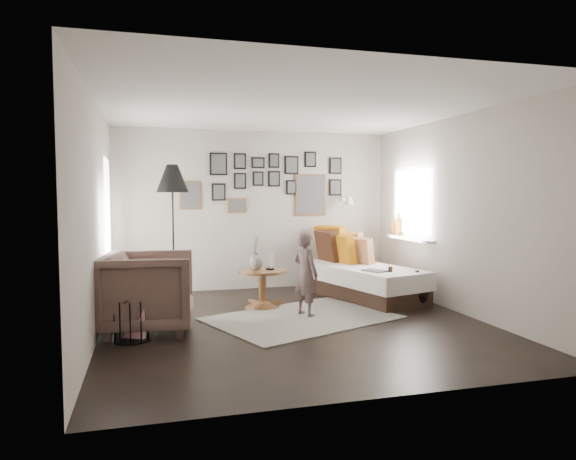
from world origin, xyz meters
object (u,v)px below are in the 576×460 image
object	(u,v)px
armchair	(149,291)
floor_lamp	(172,184)
child	(306,274)
magazine_basket	(132,320)
demijohn_small	(417,293)
pedestal_table	(262,290)
demijohn_large	(390,291)
vase	(256,259)
daybed	(360,275)

from	to	relation	value
armchair	floor_lamp	bearing A→B (deg)	-6.62
floor_lamp	child	distance (m)	2.40
floor_lamp	child	bearing A→B (deg)	-40.43
magazine_basket	demijohn_small	xyz separation A→B (m)	(3.78, 0.70, -0.03)
pedestal_table	demijohn_large	xyz separation A→B (m)	(1.74, -0.39, -0.03)
floor_lamp	armchair	bearing A→B (deg)	-102.51
magazine_basket	vase	bearing A→B (deg)	37.34
pedestal_table	armchair	size ratio (longest dim) A/B	0.67
armchair	child	size ratio (longest dim) A/B	0.92
vase	magazine_basket	size ratio (longest dim) A/B	1.04
demijohn_large	demijohn_small	bearing A→B (deg)	-18.92
demijohn_large	pedestal_table	bearing A→B (deg)	167.45
armchair	demijohn_large	distance (m)	3.29
vase	floor_lamp	size ratio (longest dim) A/B	0.24
pedestal_table	demijohn_small	size ratio (longest dim) A/B	1.32
vase	child	distance (m)	0.83
pedestal_table	armchair	distance (m)	1.74
magazine_basket	child	size ratio (longest dim) A/B	0.42
daybed	demijohn_large	world-z (taller)	daybed
armchair	magazine_basket	xyz separation A→B (m)	(-0.18, -0.36, -0.24)
vase	demijohn_small	distance (m)	2.28
vase	armchair	size ratio (longest dim) A/B	0.48
magazine_basket	pedestal_table	bearing A→B (deg)	35.57
daybed	demijohn_large	bearing A→B (deg)	-96.74
pedestal_table	floor_lamp	xyz separation A→B (m)	(-1.16, 0.73, 1.47)
magazine_basket	demijohn_large	distance (m)	3.53
pedestal_table	armchair	bearing A→B (deg)	-150.74
daybed	child	xyz separation A→B (m)	(-1.18, -1.01, 0.21)
armchair	magazine_basket	size ratio (longest dim) A/B	2.19
vase	child	xyz separation A→B (m)	(0.51, -0.64, -0.13)
floor_lamp	demijohn_large	world-z (taller)	floor_lamp
floor_lamp	child	world-z (taller)	floor_lamp
vase	daybed	xyz separation A→B (m)	(1.70, 0.37, -0.34)
child	magazine_basket	bearing A→B (deg)	79.55
pedestal_table	child	xyz separation A→B (m)	(0.43, -0.62, 0.30)
daybed	vase	bearing A→B (deg)	176.52
vase	floor_lamp	world-z (taller)	floor_lamp
armchair	floor_lamp	world-z (taller)	floor_lamp
vase	daybed	bearing A→B (deg)	12.24
pedestal_table	demijohn_small	xyz separation A→B (m)	(2.09, -0.51, -0.05)
vase	floor_lamp	distance (m)	1.66
demijohn_small	child	xyz separation A→B (m)	(-1.66, -0.12, 0.35)
vase	demijohn_small	size ratio (longest dim) A/B	0.94
pedestal_table	daybed	bearing A→B (deg)	13.50
vase	armchair	distance (m)	1.69
armchair	demijohn_small	distance (m)	3.63
daybed	magazine_basket	distance (m)	3.68
pedestal_table	demijohn_small	world-z (taller)	pedestal_table
magazine_basket	floor_lamp	bearing A→B (deg)	74.67
demijohn_small	pedestal_table	bearing A→B (deg)	166.35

